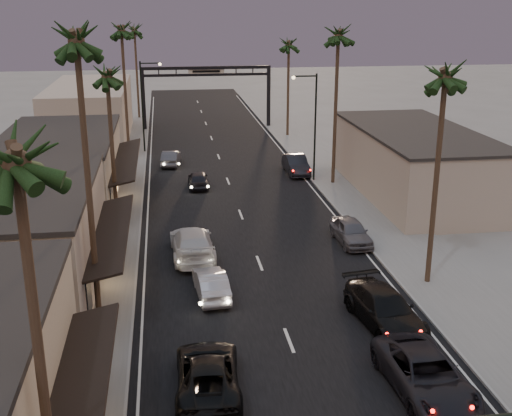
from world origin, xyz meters
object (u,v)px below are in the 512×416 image
object	(u,v)px
palm_lb	(75,31)
curbside_black	(385,309)
streetlight_right	(312,119)
palm_rc	(289,40)
arch	(206,81)
palm_lc	(107,69)
palm_far	(134,27)
curbside_near	(425,374)
oncoming_silver	(211,284)
palm_ld	(121,26)
palm_rb	(339,30)
palm_ra	(446,68)
oncoming_pickup	(208,373)
palm_la	(14,144)
streetlight_left	(145,99)

from	to	relation	value
palm_lb	curbside_black	world-z (taller)	palm_lb
streetlight_right	palm_rc	bearing A→B (deg)	84.95
arch	curbside_black	bearing A→B (deg)	-84.64
palm_lc	palm_far	world-z (taller)	palm_far
curbside_near	palm_lc	bearing A→B (deg)	118.41
oncoming_silver	arch	bearing A→B (deg)	-98.50
arch	oncoming_silver	bearing A→B (deg)	-93.88
palm_ld	curbside_near	bearing A→B (deg)	-72.22
palm_rb	oncoming_silver	bearing A→B (deg)	-120.45
palm_lc	streetlight_right	bearing A→B (deg)	30.11
palm_rb	palm_far	distance (m)	37.98
palm_ld	palm_rc	size ratio (longest dim) A/B	1.16
palm_lb	streetlight_right	bearing A→B (deg)	55.99
palm_ra	palm_far	xyz separation A→B (m)	(-16.90, 54.00, 0.00)
palm_far	oncoming_pickup	distance (m)	63.36
arch	palm_far	distance (m)	12.96
palm_rc	oncoming_silver	world-z (taller)	palm_rc
arch	palm_la	bearing A→B (deg)	-98.03
palm_far	oncoming_pickup	xyz separation A→B (m)	(4.41, -62.30, -10.70)
arch	palm_rb	world-z (taller)	palm_rb
streetlight_left	palm_rc	distance (m)	17.42
palm_ra	palm_lb	bearing A→B (deg)	-173.37
palm_ra	palm_rc	xyz separation A→B (m)	(0.00, 40.00, -0.97)
palm_lb	palm_rc	xyz separation A→B (m)	(17.20, 42.00, -2.92)
arch	oncoming_pickup	size ratio (longest dim) A/B	2.85
streetlight_right	palm_la	distance (m)	39.68
arch	palm_lb	distance (m)	49.39
palm_la	oncoming_pickup	world-z (taller)	palm_la
streetlight_left	curbside_near	world-z (taller)	streetlight_left
arch	palm_ra	xyz separation A→B (m)	(8.60, -46.00, 5.91)
arch	palm_lb	xyz separation A→B (m)	(-8.60, -48.00, 7.85)
arch	streetlight_right	size ratio (longest dim) A/B	1.69
arch	oncoming_silver	xyz separation A→B (m)	(-3.11, -45.93, -4.84)
oncoming_pickup	palm_lb	bearing A→B (deg)	-50.52
streetlight_left	palm_rb	size ratio (longest dim) A/B	0.63
arch	streetlight_right	distance (m)	25.94
streetlight_right	palm_ld	xyz separation A→B (m)	(-15.52, 10.00, 7.09)
arch	oncoming_silver	size ratio (longest dim) A/B	3.61
arch	palm_rb	size ratio (longest dim) A/B	1.07
curbside_near	curbside_black	size ratio (longest dim) A/B	1.01
streetlight_left	palm_ld	world-z (taller)	palm_ld
palm_rc	curbside_near	bearing A→B (deg)	-94.77
palm_lc	palm_ra	world-z (taller)	palm_ra
palm_lb	palm_ra	bearing A→B (deg)	6.63
palm_rb	palm_rc	distance (m)	20.09
streetlight_left	palm_rb	xyz separation A→B (m)	(15.52, -14.00, 7.09)
palm_lb	palm_rc	bearing A→B (deg)	67.73
oncoming_pickup	curbside_near	size ratio (longest dim) A/B	0.93
streetlight_left	palm_lb	bearing A→B (deg)	-92.67
streetlight_left	oncoming_pickup	distance (m)	42.65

